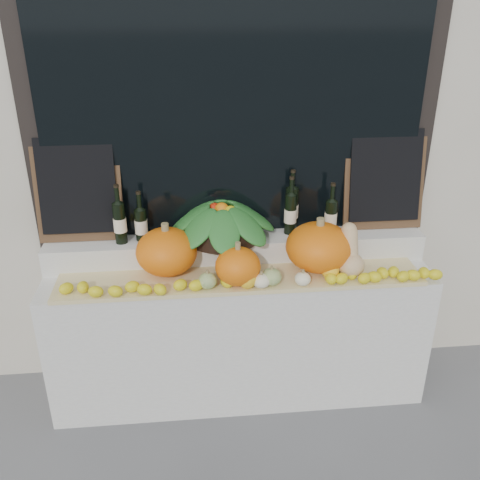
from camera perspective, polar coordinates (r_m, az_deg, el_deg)
The scene contains 18 objects.
storefront_facade at distance 3.53m, azimuth -1.38°, elevation 22.62°, with size 7.00×0.94×4.50m.
display_sill at distance 3.44m, azimuth -0.13°, elevation -9.75°, with size 2.30×0.55×0.88m, color silver.
rear_tier at distance 3.30m, azimuth -0.39°, elevation -0.84°, with size 2.30×0.25×0.16m, color silver.
straw_bedding at distance 3.09m, azimuth 0.09°, elevation -4.21°, with size 2.10×0.32×0.03m, color tan.
pumpkin_left at distance 3.10m, azimuth -7.84°, elevation -1.24°, with size 0.35×0.35×0.27m, color orange.
pumpkin_right at distance 3.14m, azimuth 8.41°, elevation -0.75°, with size 0.39×0.39×0.28m, color orange.
pumpkin_center at distance 2.97m, azimuth -0.23°, elevation -2.81°, with size 0.26×0.26×0.21m, color orange.
butternut_squash at distance 3.13m, azimuth 11.69°, elevation -1.62°, with size 0.16×0.21×0.30m.
decorative_gourds at distance 2.99m, azimuth 3.10°, elevation -4.01°, with size 0.80×0.16×0.14m.
lemon_heap at distance 2.97m, azimuth 0.31°, elevation -4.52°, with size 2.20×0.16×0.06m, color yellow, non-canonical shape.
produce_bowl at distance 3.20m, azimuth -1.94°, elevation 2.07°, with size 0.68×0.68×0.24m.
wine_bottle_far_left at distance 3.21m, azimuth -12.70°, elevation 1.85°, with size 0.08×0.08×0.36m.
wine_bottle_near_left at distance 3.23m, azimuth -10.51°, elevation 1.69°, with size 0.08×0.08×0.31m.
wine_bottle_tall at distance 3.31m, azimuth 5.51°, elevation 3.35°, with size 0.08×0.08×0.39m.
wine_bottle_near_right at distance 3.27m, azimuth 5.40°, elevation 2.86°, with size 0.08×0.08×0.36m.
wine_bottle_far_right at distance 3.30m, azimuth 9.65°, elevation 2.46°, with size 0.08×0.08×0.33m.
chalkboard_left at distance 3.25m, azimuth -16.94°, elevation 5.32°, with size 0.50×0.13×0.61m.
chalkboard_right at distance 3.40m, azimuth 15.21°, elevation 6.41°, with size 0.50×0.13×0.61m.
Camera 1 is at (-0.27, -1.27, 2.42)m, focal length 40.00 mm.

